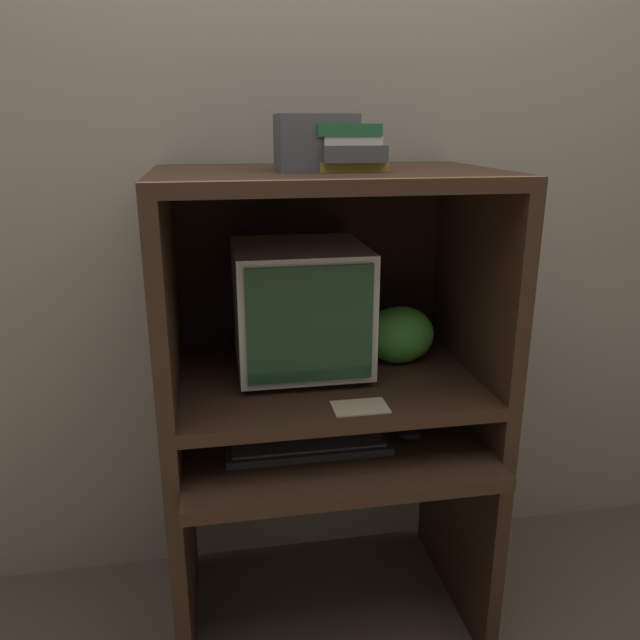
{
  "coord_description": "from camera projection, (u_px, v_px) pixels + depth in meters",
  "views": [
    {
      "loc": [
        -0.31,
        -1.31,
        1.48
      ],
      "look_at": [
        -0.02,
        0.29,
        0.96
      ],
      "focal_mm": 35.0,
      "sensor_mm": 36.0,
      "label": 1
    }
  ],
  "objects": [
    {
      "name": "snack_bag",
      "position": [
        399.0,
        335.0,
        1.84
      ],
      "size": [
        0.21,
        0.15,
        0.17
      ],
      "color": "green",
      "rests_on": "desk_monitor_shelf"
    },
    {
      "name": "wall_back",
      "position": [
        306.0,
        183.0,
        1.94
      ],
      "size": [
        6.0,
        0.06,
        2.6
      ],
      "color": "gray",
      "rests_on": "ground_plane"
    },
    {
      "name": "desk_base",
      "position": [
        329.0,
        503.0,
        1.83
      ],
      "size": [
        0.89,
        0.66,
        0.64
      ],
      "color": "#382316",
      "rests_on": "ground_plane"
    },
    {
      "name": "paper_card",
      "position": [
        360.0,
        407.0,
        1.56
      ],
      "size": [
        0.14,
        0.09,
        0.0
      ],
      "color": "#CCB28C",
      "rests_on": "desk_monitor_shelf"
    },
    {
      "name": "crt_monitor",
      "position": [
        300.0,
        307.0,
        1.75
      ],
      "size": [
        0.36,
        0.37,
        0.36
      ],
      "color": "beige",
      "rests_on": "desk_monitor_shelf"
    },
    {
      "name": "keyboard",
      "position": [
        308.0,
        446.0,
        1.67
      ],
      "size": [
        0.44,
        0.14,
        0.03
      ],
      "color": "#2D2D30",
      "rests_on": "desk_base"
    },
    {
      "name": "desk_monitor_shelf",
      "position": [
        327.0,
        387.0,
        1.77
      ],
      "size": [
        0.89,
        0.58,
        0.16
      ],
      "color": "#382316",
      "rests_on": "desk_base"
    },
    {
      "name": "hutch_upper",
      "position": [
        325.0,
        242.0,
        1.68
      ],
      "size": [
        0.89,
        0.58,
        0.57
      ],
      "color": "#382316",
      "rests_on": "desk_monitor_shelf"
    },
    {
      "name": "mouse",
      "position": [
        410.0,
        435.0,
        1.72
      ],
      "size": [
        0.07,
        0.05,
        0.03
      ],
      "color": "black",
      "rests_on": "desk_base"
    },
    {
      "name": "book_stack",
      "position": [
        349.0,
        148.0,
        1.54
      ],
      "size": [
        0.18,
        0.13,
        0.11
      ],
      "color": "gold",
      "rests_on": "hutch_upper"
    },
    {
      "name": "storage_box",
      "position": [
        315.0,
        142.0,
        1.56
      ],
      "size": [
        0.19,
        0.16,
        0.14
      ],
      "color": "#4C4C51",
      "rests_on": "hutch_upper"
    }
  ]
}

